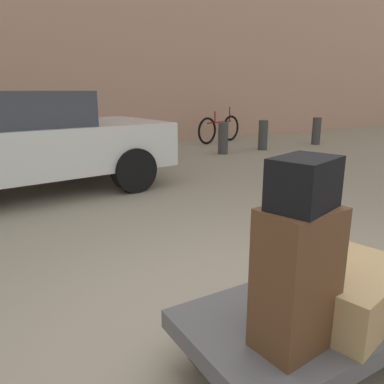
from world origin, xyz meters
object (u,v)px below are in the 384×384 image
object	(u,v)px
luggage_cart	(310,321)
bicycle_leaning	(219,129)
suitcase_tan_front_left	(347,290)
duffel_bag_black_topmost_pile	(304,183)
bollard_kerb_near	(163,143)
bollard_kerb_mid	(223,138)
bollard_kerb_far	(263,135)
parked_car	(5,141)
bollard_corner	(316,131)
suitcase_brown_center	(297,280)

from	to	relation	value
luggage_cart	bicycle_leaning	xyz separation A→B (m)	(4.73, 7.64, 0.10)
suitcase_tan_front_left	duffel_bag_black_topmost_pile	distance (m)	0.74
bollard_kerb_near	bollard_kerb_mid	distance (m)	1.54
bollard_kerb_mid	bollard_kerb_far	world-z (taller)	same
duffel_bag_black_topmost_pile	parked_car	distance (m)	4.75
bollard_kerb_mid	bollard_corner	world-z (taller)	same
luggage_cart	bollard_kerb_near	size ratio (longest dim) A/B	1.87
bicycle_leaning	bollard_kerb_far	size ratio (longest dim) A/B	2.39
suitcase_brown_center	bicycle_leaning	distance (m)	9.27
bollard_kerb_far	bollard_kerb_mid	bearing A→B (deg)	180.00
luggage_cart	bollard_corner	xyz separation A→B (m)	(6.73, 5.97, 0.09)
suitcase_brown_center	bollard_kerb_mid	size ratio (longest dim) A/B	0.89
suitcase_tan_front_left	bicycle_leaning	world-z (taller)	bicycle_leaning
suitcase_brown_center	bollard_corner	xyz separation A→B (m)	(7.02, 6.12, -0.30)
bollard_kerb_near	bollard_kerb_mid	size ratio (longest dim) A/B	1.00
bollard_kerb_far	bollard_corner	world-z (taller)	same
bicycle_leaning	bollard_kerb_mid	world-z (taller)	bicycle_leaning
duffel_bag_black_topmost_pile	bollard_corner	distance (m)	9.34
parked_car	bollard_kerb_mid	bearing A→B (deg)	17.16
luggage_cart	duffel_bag_black_topmost_pile	distance (m)	0.87
suitcase_brown_center	parked_car	bearing A→B (deg)	92.53
bollard_kerb_far	bollard_corner	xyz separation A→B (m)	(1.87, 0.00, 0.00)
bicycle_leaning	bollard_kerb_far	bearing A→B (deg)	-85.50
bollard_kerb_mid	suitcase_brown_center	bearing A→B (deg)	-122.93
suitcase_tan_front_left	bollard_kerb_far	distance (m)	7.70
luggage_cart	bollard_kerb_far	size ratio (longest dim) A/B	1.87
bollard_kerb_mid	bollard_kerb_far	distance (m)	1.19
suitcase_tan_front_left	suitcase_brown_center	bearing A→B (deg)	173.20
suitcase_brown_center	bollard_kerb_far	size ratio (longest dim) A/B	0.89
suitcase_brown_center	suitcase_tan_front_left	size ratio (longest dim) A/B	1.00
bicycle_leaning	parked_car	bearing A→B (deg)	-151.38
luggage_cart	suitcase_brown_center	distance (m)	0.51
suitcase_tan_front_left	bollard_kerb_far	world-z (taller)	bollard_kerb_far
luggage_cart	bollard_kerb_far	xyz separation A→B (m)	(4.86, 5.97, 0.09)
bollard_kerb_near	bicycle_leaning	bearing A→B (deg)	32.79
parked_car	bollard_kerb_mid	world-z (taller)	parked_car
bollard_corner	suitcase_tan_front_left	bearing A→B (deg)	-137.42
luggage_cart	bicycle_leaning	bearing A→B (deg)	58.22
duffel_bag_black_topmost_pile	bollard_kerb_near	bearing A→B (deg)	51.35
luggage_cart	parked_car	size ratio (longest dim) A/B	0.30
bollard_kerb_mid	luggage_cart	bearing A→B (deg)	-121.63
luggage_cart	suitcase_tan_front_left	distance (m)	0.26
bollard_kerb_near	bollard_kerb_mid	bearing A→B (deg)	0.00
suitcase_brown_center	duffel_bag_black_topmost_pile	bearing A→B (deg)	84.52
luggage_cart	suitcase_tan_front_left	size ratio (longest dim) A/B	2.10
parked_car	luggage_cart	bearing A→B (deg)	-78.19
duffel_bag_black_topmost_pile	bicycle_leaning	bearing A→B (deg)	40.16
duffel_bag_black_topmost_pile	bollard_kerb_mid	world-z (taller)	duffel_bag_black_topmost_pile
suitcase_brown_center	bollard_kerb_far	world-z (taller)	suitcase_brown_center
suitcase_brown_center	bollard_kerb_mid	world-z (taller)	suitcase_brown_center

